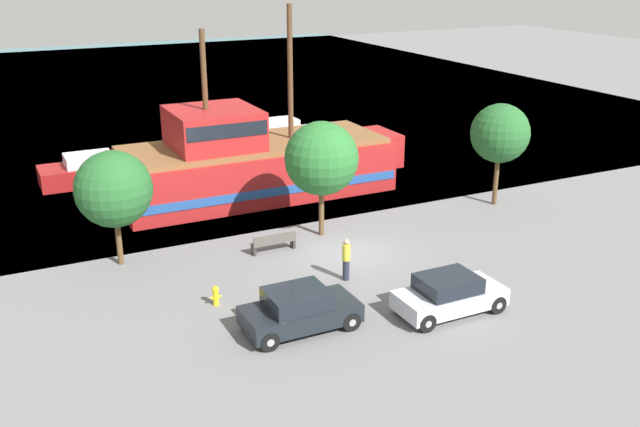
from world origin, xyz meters
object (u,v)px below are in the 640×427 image
bench_promenade_east (274,242)px  moored_boat_outer (281,134)px  pirate_ship (252,162)px  moored_boat_dockside (97,170)px  parked_car_curb_front (449,294)px  fire_hydrant (216,295)px  pedestrian_walking_near (346,259)px  parked_car_curb_mid (299,310)px

bench_promenade_east → moored_boat_outer: bearing=65.7°
pirate_ship → moored_boat_dockside: bearing=139.5°
moored_boat_outer → parked_car_curb_front: size_ratio=1.84×
pirate_ship → bench_promenade_east: bearing=-104.6°
bench_promenade_east → moored_boat_dockside: bearing=110.0°
pirate_ship → fire_hydrant: (-5.95, -11.61, -1.39)m
parked_car_curb_front → pedestrian_walking_near: bearing=116.2°
moored_boat_outer → fire_hydrant: bearing=-119.1°
moored_boat_dockside → parked_car_curb_mid: size_ratio=1.61×
moored_boat_dockside → parked_car_curb_front: bearing=-68.7°
fire_hydrant → moored_boat_dockside: bearing=93.8°
parked_car_curb_front → pirate_ship: bearing=95.2°
moored_boat_dockside → moored_boat_outer: size_ratio=0.88×
fire_hydrant → parked_car_curb_front: bearing=-30.3°
parked_car_curb_front → bench_promenade_east: bearing=113.6°
fire_hydrant → bench_promenade_east: 5.38m
moored_boat_outer → pedestrian_walking_near: 22.52m
pirate_ship → parked_car_curb_front: 16.03m
fire_hydrant → parked_car_curb_mid: bearing=-56.3°
bench_promenade_east → pedestrian_walking_near: (1.48, -3.92, 0.44)m
bench_promenade_east → pedestrian_walking_near: 4.21m
moored_boat_dockside → pedestrian_walking_near: size_ratio=3.70×
moored_boat_outer → parked_car_curb_mid: size_ratio=1.84×
bench_promenade_east → fire_hydrant: bearing=-136.4°
parked_car_curb_mid → pedestrian_walking_near: bearing=40.2°
moored_boat_outer → bench_promenade_east: (-7.97, -17.65, -0.17)m
pirate_ship → bench_promenade_east: (-2.06, -7.90, -1.35)m
pirate_ship → parked_car_curb_mid: 15.20m
pirate_ship → parked_car_curb_front: bearing=-84.8°
pirate_ship → pedestrian_walking_near: pirate_ship is taller
moored_boat_outer → pirate_ship: bearing=-121.2°
pedestrian_walking_near → pirate_ship: bearing=87.2°
parked_car_curb_front → pedestrian_walking_near: pedestrian_walking_near is taller
pirate_ship → moored_boat_outer: size_ratio=2.14×
fire_hydrant → bench_promenade_east: bench_promenade_east is taller
pedestrian_walking_near → parked_car_curb_front: bearing=-63.8°
moored_boat_outer → parked_car_curb_mid: 26.31m
moored_boat_dockside → moored_boat_outer: bearing=15.7°
pirate_ship → parked_car_curb_front: (1.44, -15.93, -1.08)m
moored_boat_outer → bench_promenade_east: 19.36m
pirate_ship → parked_car_curb_mid: bearing=-105.0°
parked_car_curb_mid → pedestrian_walking_near: pedestrian_walking_near is taller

